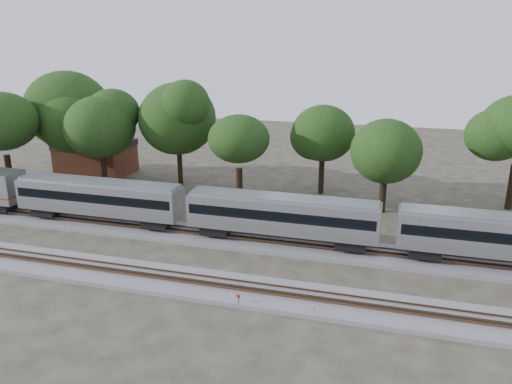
% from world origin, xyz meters
% --- Properties ---
extents(ground, '(160.00, 160.00, 0.00)m').
position_xyz_m(ground, '(0.00, 0.00, 0.00)').
color(ground, '#383328').
rests_on(ground, ground).
extents(track_far, '(160.00, 5.00, 0.73)m').
position_xyz_m(track_far, '(0.00, 6.00, 0.21)').
color(track_far, slate).
rests_on(track_far, ground).
extents(track_near, '(160.00, 5.00, 0.73)m').
position_xyz_m(track_near, '(0.00, -4.00, 0.21)').
color(track_near, slate).
rests_on(track_near, ground).
extents(train, '(136.99, 3.35, 4.93)m').
position_xyz_m(train, '(26.59, 6.00, 3.38)').
color(train, '#ADAFB4').
rests_on(train, ground).
extents(switch_stand_red, '(0.35, 0.15, 1.12)m').
position_xyz_m(switch_stand_red, '(5.87, -6.25, 0.72)').
color(switch_stand_red, '#512D19').
rests_on(switch_stand_red, ground).
extents(switch_stand_white, '(0.28, 0.09, 0.89)m').
position_xyz_m(switch_stand_white, '(11.59, -5.80, 0.57)').
color(switch_stand_white, '#512D19').
rests_on(switch_stand_white, ground).
extents(switch_lever, '(0.54, 0.37, 0.30)m').
position_xyz_m(switch_lever, '(7.07, -5.65, 0.15)').
color(switch_lever, '#512D19').
rests_on(switch_lever, ground).
extents(brick_building, '(10.40, 7.38, 4.97)m').
position_xyz_m(brick_building, '(-26.49, 24.87, 2.50)').
color(brick_building, brown).
rests_on(brick_building, ground).
extents(tree_0, '(9.63, 9.63, 13.57)m').
position_xyz_m(tree_0, '(-31.93, 13.38, 9.46)').
color(tree_0, black).
rests_on(tree_0, ground).
extents(tree_1, '(10.05, 10.05, 14.17)m').
position_xyz_m(tree_1, '(-28.43, 22.12, 9.88)').
color(tree_1, black).
rests_on(tree_1, ground).
extents(tree_2, '(8.72, 8.72, 12.30)m').
position_xyz_m(tree_2, '(-20.49, 17.61, 8.57)').
color(tree_2, black).
rests_on(tree_2, ground).
extents(tree_3, '(9.51, 9.51, 13.41)m').
position_xyz_m(tree_3, '(-11.62, 22.13, 9.35)').
color(tree_3, black).
rests_on(tree_3, ground).
extents(tree_4, '(8.12, 8.12, 11.45)m').
position_xyz_m(tree_4, '(-1.82, 18.02, 7.97)').
color(tree_4, black).
rests_on(tree_4, ground).
extents(tree_5, '(8.11, 8.11, 11.44)m').
position_xyz_m(tree_5, '(7.38, 24.42, 7.96)').
color(tree_5, black).
rests_on(tree_5, ground).
extents(tree_6, '(7.41, 7.41, 10.44)m').
position_xyz_m(tree_6, '(15.40, 19.13, 7.27)').
color(tree_6, black).
rests_on(tree_6, ground).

